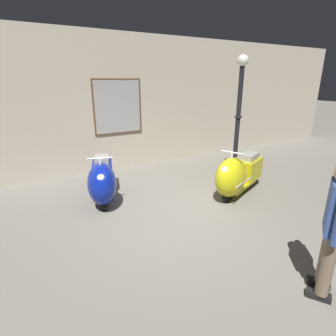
{
  "coord_description": "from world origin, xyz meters",
  "views": [
    {
      "loc": [
        -2.27,
        -3.57,
        2.42
      ],
      "look_at": [
        0.44,
        1.21,
        0.58
      ],
      "focal_mm": 28.44,
      "sensor_mm": 36.0,
      "label": 1
    }
  ],
  "objects_px": {
    "scooter_0": "(102,180)",
    "scooter_1": "(236,175)",
    "lamppost": "(238,119)",
    "visitor_0": "(335,221)"
  },
  "relations": [
    {
      "from": "scooter_1",
      "to": "visitor_0",
      "type": "xyz_separation_m",
      "value": [
        -1.06,
        -2.59,
        0.48
      ]
    },
    {
      "from": "scooter_0",
      "to": "scooter_1",
      "type": "bearing_deg",
      "value": 83.54
    },
    {
      "from": "scooter_0",
      "to": "visitor_0",
      "type": "height_order",
      "value": "visitor_0"
    },
    {
      "from": "scooter_1",
      "to": "lamppost",
      "type": "bearing_deg",
      "value": -153.77
    },
    {
      "from": "scooter_1",
      "to": "visitor_0",
      "type": "bearing_deg",
      "value": 44.79
    },
    {
      "from": "scooter_0",
      "to": "scooter_1",
      "type": "distance_m",
      "value": 2.8
    },
    {
      "from": "lamppost",
      "to": "visitor_0",
      "type": "relative_size",
      "value": 1.77
    },
    {
      "from": "scooter_0",
      "to": "visitor_0",
      "type": "distance_m",
      "value": 4.03
    },
    {
      "from": "scooter_0",
      "to": "scooter_1",
      "type": "height_order",
      "value": "scooter_1"
    },
    {
      "from": "scooter_0",
      "to": "lamppost",
      "type": "distance_m",
      "value": 3.45
    }
  ]
}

